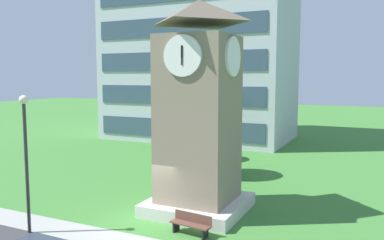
% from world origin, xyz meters
% --- Properties ---
extents(ground_plane, '(160.00, 160.00, 0.00)m').
position_xyz_m(ground_plane, '(0.00, 0.00, 0.00)').
color(ground_plane, '#3D7A33').
extents(kerb_strip, '(120.00, 1.60, 0.01)m').
position_xyz_m(kerb_strip, '(0.00, -1.88, 0.00)').
color(kerb_strip, '#9E9E99').
rests_on(kerb_strip, ground).
extents(office_building, '(18.81, 10.83, 28.80)m').
position_xyz_m(office_building, '(-7.91, 24.36, 14.40)').
color(office_building, '#B7BCC6').
rests_on(office_building, ground).
extents(clock_tower, '(4.47, 4.47, 10.14)m').
position_xyz_m(clock_tower, '(1.64, 2.79, 4.52)').
color(clock_tower, gray).
rests_on(clock_tower, ground).
extents(park_bench, '(1.85, 0.72, 0.88)m').
position_xyz_m(park_bench, '(2.58, -0.03, 0.46)').
color(park_bench, brown).
rests_on(park_bench, ground).
extents(street_lamp, '(0.36, 0.36, 5.83)m').
position_xyz_m(street_lamp, '(-3.71, -2.78, 3.62)').
color(street_lamp, '#333338').
rests_on(street_lamp, ground).
extents(tree_near_tower, '(3.58, 3.58, 5.22)m').
position_xyz_m(tree_near_tower, '(-0.38, 9.52, 3.42)').
color(tree_near_tower, '#513823').
rests_on(tree_near_tower, ground).
extents(tree_by_building, '(3.11, 3.11, 4.81)m').
position_xyz_m(tree_by_building, '(-3.52, 13.66, 3.23)').
color(tree_by_building, '#513823').
rests_on(tree_by_building, ground).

